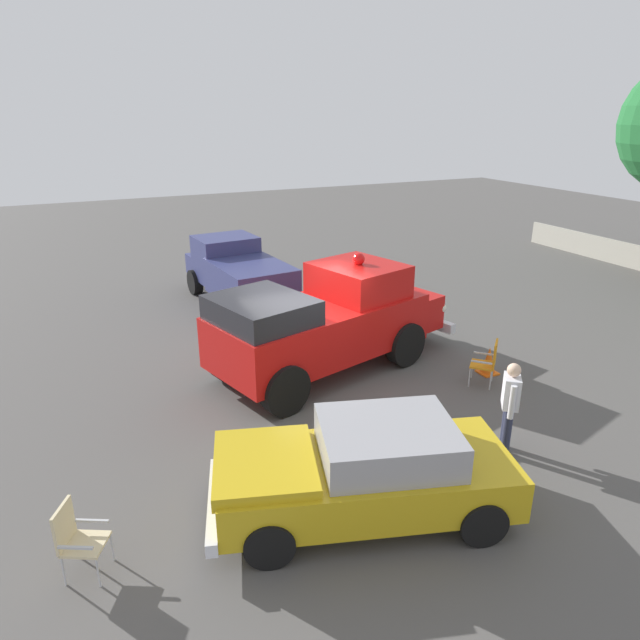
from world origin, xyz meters
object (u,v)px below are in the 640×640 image
at_px(lawn_chair_spare, 488,360).
at_px(spectator_standing, 510,402).
at_px(lawn_chair_by_car, 75,535).
at_px(spectator_seated, 357,297).
at_px(classic_hot_rod, 363,470).
at_px(parked_pickup, 237,271).
at_px(vintage_fire_truck, 328,320).
at_px(lawn_chair_near_truck, 360,300).
at_px(traffic_cone, 489,361).

relative_size(lawn_chair_spare, spectator_standing, 0.61).
xyz_separation_m(lawn_chair_by_car, spectator_seated, (-6.64, 7.68, 0.11)).
bearing_deg(lawn_chair_by_car, classic_hot_rod, 82.14).
height_order(parked_pickup, lawn_chair_by_car, parked_pickup).
height_order(vintage_fire_truck, parked_pickup, vintage_fire_truck).
distance_m(classic_hot_rod, lawn_chair_by_car, 3.89).
bearing_deg(parked_pickup, vintage_fire_truck, 4.14).
bearing_deg(vintage_fire_truck, spectator_seated, 139.45).
bearing_deg(spectator_standing, parked_pickup, -169.97).
relative_size(vintage_fire_truck, lawn_chair_near_truck, 6.19).
relative_size(classic_hot_rod, spectator_seated, 3.65).
xyz_separation_m(parked_pickup, lawn_chair_spare, (7.71, 3.16, -0.40)).
bearing_deg(classic_hot_rod, lawn_chair_spare, 119.20).
distance_m(spectator_seated, traffic_cone, 4.39).
height_order(lawn_chair_by_car, spectator_standing, spectator_standing).
height_order(classic_hot_rod, spectator_standing, spectator_standing).
relative_size(spectator_seated, traffic_cone, 2.03).
xyz_separation_m(spectator_seated, traffic_cone, (4.24, 1.06, -0.39)).
height_order(lawn_chair_spare, traffic_cone, lawn_chair_spare).
bearing_deg(traffic_cone, vintage_fire_truck, -118.88).
relative_size(lawn_chair_near_truck, lawn_chair_by_car, 1.00).
bearing_deg(lawn_chair_by_car, lawn_chair_near_truck, 130.74).
bearing_deg(lawn_chair_by_car, vintage_fire_truck, 126.83).
distance_m(classic_hot_rod, traffic_cone, 5.72).
distance_m(vintage_fire_truck, lawn_chair_near_truck, 3.45).
xyz_separation_m(vintage_fire_truck, parked_pickup, (-5.52, -0.40, -0.21)).
relative_size(classic_hot_rod, traffic_cone, 7.42).
bearing_deg(spectator_standing, spectator_seated, 173.44).
bearing_deg(traffic_cone, parked_pickup, -153.77).
bearing_deg(traffic_cone, lawn_chair_by_car, -74.61).
bearing_deg(lawn_chair_spare, lawn_chair_by_car, -76.69).
height_order(vintage_fire_truck, lawn_chair_near_truck, vintage_fire_truck).
xyz_separation_m(vintage_fire_truck, classic_hot_rod, (4.69, -1.71, -0.45)).
bearing_deg(vintage_fire_truck, lawn_chair_near_truck, 138.77).
bearing_deg(parked_pickup, traffic_cone, 26.23).
xyz_separation_m(spectator_seated, spectator_standing, (6.80, -0.78, 0.27)).
xyz_separation_m(classic_hot_rod, traffic_cone, (-2.94, 4.89, -0.44)).
height_order(lawn_chair_by_car, spectator_seated, spectator_seated).
bearing_deg(lawn_chair_near_truck, lawn_chair_by_car, -49.26).
xyz_separation_m(classic_hot_rod, spectator_seated, (-7.17, 3.83, -0.05)).
height_order(classic_hot_rod, lawn_chair_spare, classic_hot_rod).
distance_m(spectator_standing, traffic_cone, 3.23).
relative_size(vintage_fire_truck, lawn_chair_by_car, 6.19).
bearing_deg(spectator_seated, parked_pickup, -140.25).
xyz_separation_m(classic_hot_rod, lawn_chair_near_truck, (-7.24, 3.94, -0.16)).
bearing_deg(vintage_fire_truck, spectator_standing, 17.24).
height_order(spectator_seated, traffic_cone, spectator_seated).
height_order(classic_hot_rod, traffic_cone, classic_hot_rod).
xyz_separation_m(lawn_chair_spare, spectator_seated, (-4.68, -0.64, 0.11)).
bearing_deg(classic_hot_rod, lawn_chair_near_truck, 151.43).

